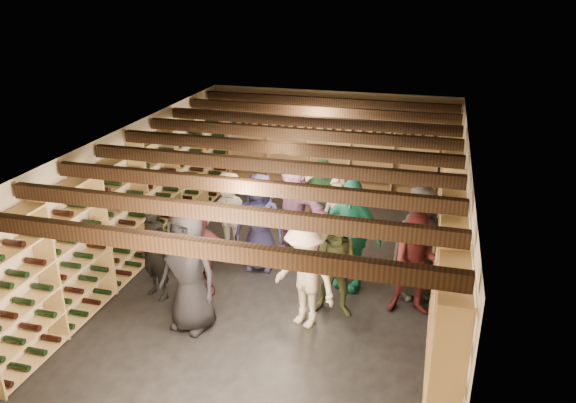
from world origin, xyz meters
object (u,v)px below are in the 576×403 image
(person_1, at_px, (155,251))
(person_8, at_px, (417,264))
(person_5, at_px, (197,249))
(person_7, at_px, (337,221))
(crate_loose, at_px, (324,225))
(person_6, at_px, (259,222))
(person_2, at_px, (338,267))
(crate_stack_right, at_px, (324,223))
(person_12, at_px, (420,242))
(person_0, at_px, (188,271))
(person_3, at_px, (305,275))
(person_11, at_px, (293,208))
(person_4, at_px, (350,234))
(person_10, at_px, (321,203))
(person_9, at_px, (229,214))
(crate_stack_left, at_px, (305,197))

(person_1, bearing_deg, person_8, 31.31)
(person_5, height_order, person_7, person_7)
(crate_loose, height_order, person_6, person_6)
(person_1, relative_size, person_2, 1.00)
(crate_stack_right, relative_size, person_12, 0.37)
(person_0, relative_size, person_3, 1.15)
(person_1, xyz_separation_m, person_11, (1.66, 2.05, 0.07))
(person_1, height_order, person_3, person_3)
(person_3, xyz_separation_m, person_4, (0.44, 1.24, 0.13))
(person_12, bearing_deg, person_1, 174.58)
(crate_stack_right, relative_size, person_8, 0.42)
(person_4, relative_size, person_10, 1.08)
(crate_stack_right, distance_m, person_7, 1.10)
(person_6, relative_size, person_8, 1.05)
(crate_loose, xyz_separation_m, person_2, (0.81, -2.93, 0.71))
(person_7, bearing_deg, crate_stack_right, 127.43)
(crate_loose, xyz_separation_m, person_7, (0.51, -1.36, 0.73))
(person_7, height_order, person_12, person_12)
(crate_stack_right, height_order, person_6, person_6)
(person_10, bearing_deg, person_2, -81.41)
(person_6, distance_m, person_8, 2.77)
(person_6, xyz_separation_m, person_10, (0.83, 1.09, 0.01))
(person_4, bearing_deg, person_0, -116.26)
(person_4, xyz_separation_m, person_8, (1.08, -0.53, -0.11))
(person_8, bearing_deg, person_3, -161.47)
(crate_loose, bearing_deg, person_0, -106.81)
(person_7, bearing_deg, crate_loose, 122.98)
(person_1, relative_size, person_11, 0.92)
(person_4, distance_m, person_11, 1.52)
(person_0, height_order, person_5, person_0)
(person_7, xyz_separation_m, person_9, (-1.93, -0.13, -0.04))
(person_2, relative_size, person_3, 0.99)
(person_6, bearing_deg, person_10, 47.57)
(person_8, xyz_separation_m, person_11, (-2.27, 1.47, 0.05))
(person_0, relative_size, person_8, 1.13)
(person_1, distance_m, person_9, 1.78)
(person_0, bearing_deg, crate_loose, 85.72)
(person_0, relative_size, person_5, 1.23)
(person_2, height_order, person_6, person_6)
(person_4, bearing_deg, person_1, -136.06)
(person_12, bearing_deg, person_3, -161.66)
(person_8, height_order, person_10, person_10)
(person_6, height_order, person_9, person_6)
(crate_stack_left, relative_size, person_11, 0.49)
(person_3, height_order, person_4, person_4)
(crate_loose, relative_size, person_12, 0.27)
(person_8, xyz_separation_m, person_10, (-1.83, 1.84, 0.05))
(person_1, bearing_deg, person_6, 69.42)
(person_1, height_order, person_8, person_8)
(person_11, bearing_deg, person_4, -18.07)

